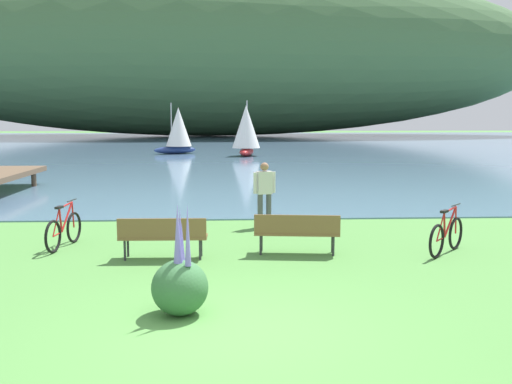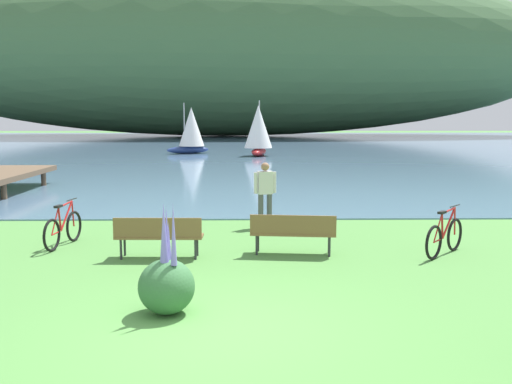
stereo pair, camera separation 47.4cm
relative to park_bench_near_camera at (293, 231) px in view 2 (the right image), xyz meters
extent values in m
plane|color=#518E42|center=(-1.36, -4.37, -0.52)|extent=(200.00, 200.00, 0.00)
cube|color=#5B7F9E|center=(-1.36, 44.12, -0.50)|extent=(180.00, 80.00, 0.04)
ellipsoid|color=#42663D|center=(-4.22, 69.71, 10.89)|extent=(96.08, 28.00, 22.74)
cube|color=brown|center=(0.01, 0.08, -0.07)|extent=(1.84, 0.68, 0.05)
cube|color=brown|center=(-0.02, -0.13, 0.15)|extent=(1.79, 0.25, 0.40)
cylinder|color=#2D2D33|center=(-0.73, 0.33, -0.30)|extent=(0.05, 0.05, 0.45)
cylinder|color=#2D2D33|center=(0.79, 0.16, -0.30)|extent=(0.05, 0.05, 0.45)
cylinder|color=#2D2D33|center=(-0.77, 0.00, -0.30)|extent=(0.05, 0.05, 0.45)
cylinder|color=#2D2D33|center=(0.75, -0.18, -0.30)|extent=(0.05, 0.05, 0.45)
cube|color=brown|center=(-2.79, -0.19, -0.07)|extent=(1.81, 0.52, 0.05)
cube|color=brown|center=(-2.80, -0.40, 0.15)|extent=(1.80, 0.08, 0.40)
cylinder|color=#2D2D33|center=(-3.55, 0.00, -0.30)|extent=(0.05, 0.05, 0.45)
cylinder|color=#2D2D33|center=(-2.02, -0.04, -0.30)|extent=(0.05, 0.05, 0.45)
cylinder|color=#2D2D33|center=(-3.56, -0.34, -0.30)|extent=(0.05, 0.05, 0.45)
cylinder|color=#2D2D33|center=(-2.03, -0.38, -0.30)|extent=(0.05, 0.05, 0.45)
torus|color=black|center=(-5.03, 1.43, -0.16)|extent=(0.18, 0.72, 0.72)
torus|color=black|center=(-5.20, 0.39, -0.16)|extent=(0.18, 0.72, 0.72)
cylinder|color=red|center=(-5.08, 1.09, 0.15)|extent=(0.15, 0.60, 0.61)
cylinder|color=red|center=(-5.09, 1.05, 0.41)|extent=(0.15, 0.66, 0.09)
cylinder|color=red|center=(-5.14, 0.77, 0.12)|extent=(0.06, 0.13, 0.54)
cylinder|color=red|center=(-5.17, 0.60, -0.15)|extent=(0.10, 0.43, 0.05)
cylinder|color=red|center=(-5.18, 0.56, 0.11)|extent=(0.09, 0.37, 0.56)
cylinder|color=red|center=(-5.03, 1.40, 0.14)|extent=(0.05, 0.09, 0.60)
cube|color=black|center=(-5.15, 0.73, 0.42)|extent=(0.14, 0.25, 0.05)
cylinder|color=black|center=(-5.04, 1.38, 0.48)|extent=(0.10, 0.48, 0.02)
torus|color=black|center=(3.55, 0.31, -0.16)|extent=(0.53, 0.57, 0.72)
torus|color=black|center=(2.84, -0.47, -0.16)|extent=(0.53, 0.57, 0.72)
cylinder|color=red|center=(3.32, 0.06, 0.15)|extent=(0.44, 0.48, 0.61)
cylinder|color=red|center=(3.30, 0.03, 0.41)|extent=(0.47, 0.51, 0.09)
cylinder|color=red|center=(3.10, -0.18, 0.12)|extent=(0.12, 0.12, 0.54)
cylinder|color=red|center=(2.99, -0.31, -0.15)|extent=(0.31, 0.34, 0.05)
cylinder|color=red|center=(2.96, -0.34, 0.11)|extent=(0.27, 0.29, 0.56)
cylinder|color=red|center=(3.53, 0.29, 0.14)|extent=(0.08, 0.09, 0.60)
cube|color=black|center=(3.08, -0.21, 0.42)|extent=(0.24, 0.24, 0.05)
cylinder|color=black|center=(3.52, 0.27, 0.48)|extent=(0.34, 0.37, 0.02)
cylinder|color=#4C4C51|center=(-0.60, 3.10, -0.08)|extent=(0.14, 0.14, 0.88)
cylinder|color=#4C4C51|center=(-0.37, 3.17, -0.08)|extent=(0.14, 0.14, 0.88)
cube|color=silver|center=(-0.49, 3.14, 0.66)|extent=(0.43, 0.32, 0.60)
sphere|color=#9E7051|center=(-0.49, 3.14, 1.08)|extent=(0.22, 0.22, 0.22)
cylinder|color=silver|center=(-0.74, 3.06, 0.66)|extent=(0.09, 0.09, 0.56)
cylinder|color=silver|center=(-0.24, 3.21, 0.66)|extent=(0.09, 0.09, 0.56)
ellipsoid|color=#386B3D|center=(-2.18, -3.65, -0.11)|extent=(0.84, 0.84, 0.83)
cylinder|color=#386B3D|center=(-2.14, -3.60, 0.20)|extent=(0.02, 0.02, 0.12)
cone|color=#7A6BC6|center=(-2.14, -3.60, 0.56)|extent=(0.09, 0.09, 0.61)
cylinder|color=#386B3D|center=(-2.04, -3.81, 0.20)|extent=(0.02, 0.02, 0.12)
cone|color=#7A6BC6|center=(-2.04, -3.81, 0.72)|extent=(0.09, 0.09, 0.93)
cylinder|color=#386B3D|center=(-2.16, -3.64, 0.20)|extent=(0.02, 0.02, 0.12)
cone|color=#7A6BC6|center=(-2.16, -3.64, 0.68)|extent=(0.09, 0.09, 0.83)
cylinder|color=#386B3D|center=(-2.19, -3.72, 0.20)|extent=(0.02, 0.02, 0.12)
cone|color=#7A6BC6|center=(-2.19, -3.72, 0.71)|extent=(0.14, 0.14, 0.90)
ellipsoid|color=#B22323|center=(-0.06, 29.63, -0.19)|extent=(1.42, 3.44, 0.58)
cylinder|color=#B2B2B2|center=(-0.03, 29.89, 1.77)|extent=(0.08, 0.08, 3.34)
cone|color=white|center=(-0.11, 29.32, 1.61)|extent=(2.26, 2.26, 3.01)
ellipsoid|color=navy|center=(-5.38, 32.12, -0.20)|extent=(3.34, 2.01, 0.57)
cylinder|color=#B2B2B2|center=(-5.62, 32.03, 1.70)|extent=(0.08, 0.08, 3.23)
cone|color=white|center=(-5.10, 32.23, 1.54)|extent=(2.48, 2.48, 2.91)
cylinder|color=brown|center=(-9.40, 8.12, -0.22)|extent=(0.20, 0.20, 0.60)
cylinder|color=brown|center=(-9.40, 12.12, -0.22)|extent=(0.20, 0.20, 0.60)
camera|label=1|loc=(-1.47, -12.05, 2.43)|focal=40.92mm
camera|label=2|loc=(-0.99, -12.07, 2.43)|focal=40.92mm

